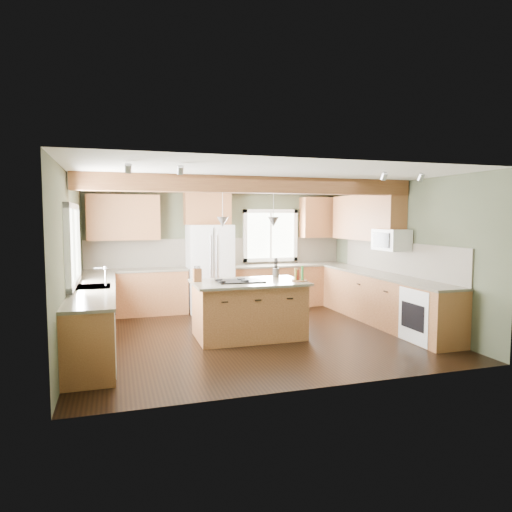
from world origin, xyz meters
name	(u,v)px	position (x,y,z in m)	size (l,w,h in m)	color
floor	(253,335)	(0.00, 0.00, 0.00)	(5.60, 5.60, 0.00)	black
ceiling	(253,177)	(0.00, 0.00, 2.60)	(5.60, 5.60, 0.00)	silver
wall_back	(220,248)	(0.00, 2.50, 1.30)	(5.60, 5.60, 0.00)	#424934
wall_left	(70,262)	(-2.80, 0.00, 1.30)	(5.00, 5.00, 0.00)	#424934
wall_right	(400,253)	(2.80, 0.00, 1.30)	(5.00, 5.00, 0.00)	#424934
ceiling_beam	(255,185)	(0.00, -0.11, 2.47)	(5.55, 0.26, 0.26)	brown
soffit_trim	(220,190)	(0.00, 2.40, 2.54)	(5.55, 0.20, 0.10)	brown
backsplash_back	(220,252)	(0.00, 2.48, 1.21)	(5.58, 0.03, 0.58)	brown
backsplash_right	(397,258)	(2.78, 0.05, 1.21)	(0.03, 3.70, 0.58)	brown
base_cab_back_left	(136,293)	(-1.79, 2.20, 0.44)	(2.02, 0.60, 0.88)	brown
counter_back_left	(136,270)	(-1.79, 2.20, 0.90)	(2.06, 0.64, 0.04)	#50483A
base_cab_back_right	(289,286)	(1.49, 2.20, 0.44)	(2.62, 0.60, 0.88)	brown
counter_back_right	(289,265)	(1.49, 2.20, 0.90)	(2.66, 0.64, 0.04)	#50483A
base_cab_left	(94,318)	(-2.50, 0.05, 0.44)	(0.60, 3.70, 0.88)	brown
counter_left	(93,288)	(-2.50, 0.05, 0.90)	(0.64, 3.74, 0.04)	#50483A
base_cab_right	(383,300)	(2.50, 0.05, 0.44)	(0.60, 3.70, 0.88)	brown
counter_right	(383,275)	(2.50, 0.05, 0.90)	(0.64, 3.74, 0.04)	#50483A
upper_cab_back_left	(124,217)	(-1.99, 2.33, 1.95)	(1.40, 0.35, 0.90)	brown
upper_cab_over_fridge	(207,208)	(-0.30, 2.33, 2.15)	(0.96, 0.35, 0.70)	brown
upper_cab_right	(366,217)	(2.62, 0.90, 1.95)	(0.35, 2.20, 0.90)	brown
upper_cab_back_corner	(320,217)	(2.30, 2.33, 1.95)	(0.90, 0.35, 0.90)	brown
window_left	(72,245)	(-2.78, 0.05, 1.55)	(0.04, 1.60, 1.05)	white
window_back	(270,235)	(1.15, 2.48, 1.55)	(1.10, 0.04, 1.00)	white
sink	(93,287)	(-2.50, 0.05, 0.91)	(0.50, 0.65, 0.03)	#262628
faucet	(105,277)	(-2.32, 0.05, 1.05)	(0.02, 0.02, 0.28)	#B2B2B7
dishwasher	(90,341)	(-2.49, -1.25, 0.43)	(0.60, 0.60, 0.84)	white
oven	(429,315)	(2.49, -1.25, 0.43)	(0.60, 0.72, 0.84)	white
microwave	(391,240)	(2.58, -0.05, 1.55)	(0.40, 0.70, 0.38)	white
pendant_left	(223,222)	(-0.54, -0.11, 1.88)	(0.18, 0.18, 0.16)	#B2B2B7
pendant_right	(273,222)	(0.31, -0.11, 1.88)	(0.18, 0.18, 0.16)	#B2B2B7
refrigerator	(210,268)	(-0.30, 2.12, 0.90)	(0.90, 0.74, 1.80)	white
island	(249,310)	(-0.11, -0.11, 0.44)	(1.69, 1.03, 0.88)	brown
island_top	(249,282)	(-0.11, -0.11, 0.90)	(1.81, 1.15, 0.04)	#50483A
cooktop	(240,281)	(-0.26, -0.11, 0.93)	(0.73, 0.49, 0.02)	black
knife_block	(197,275)	(-0.92, 0.09, 1.03)	(0.13, 0.10, 0.21)	brown
utensil_crock	(276,273)	(0.48, 0.24, 1.00)	(0.11, 0.11, 0.15)	#423935
bottle_tray	(299,274)	(0.69, -0.32, 1.04)	(0.25, 0.25, 0.23)	brown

